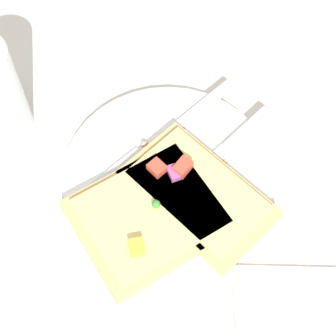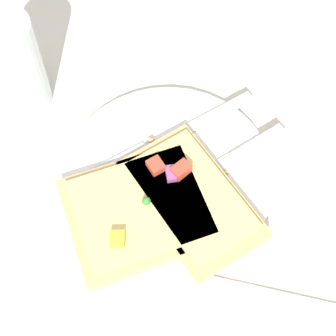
{
  "view_description": "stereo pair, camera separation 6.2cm",
  "coord_description": "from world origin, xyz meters",
  "px_view_note": "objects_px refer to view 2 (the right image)",
  "views": [
    {
      "loc": [
        0.01,
        -0.3,
        0.56
      ],
      "look_at": [
        0.0,
        0.0,
        0.02
      ],
      "focal_mm": 60.0,
      "sensor_mm": 36.0,
      "label": 1
    },
    {
      "loc": [
        0.07,
        -0.29,
        0.56
      ],
      "look_at": [
        0.0,
        0.0,
        0.02
      ],
      "focal_mm": 60.0,
      "sensor_mm": 36.0,
      "label": 2
    }
  ],
  "objects_px": {
    "drinking_glass": "(13,66)",
    "plate": "(168,175)",
    "fork": "(160,144)",
    "pizza_slice_corner": "(191,198)",
    "pizza_slice_main": "(140,210)",
    "knife": "(227,164)"
  },
  "relations": [
    {
      "from": "pizza_slice_main",
      "to": "drinking_glass",
      "type": "bearing_deg",
      "value": 111.95
    },
    {
      "from": "knife",
      "to": "pizza_slice_corner",
      "type": "height_order",
      "value": "pizza_slice_corner"
    },
    {
      "from": "pizza_slice_corner",
      "to": "drinking_glass",
      "type": "relative_size",
      "value": 1.42
    },
    {
      "from": "fork",
      "to": "plate",
      "type": "bearing_deg",
      "value": 71.73
    },
    {
      "from": "plate",
      "to": "drinking_glass",
      "type": "height_order",
      "value": "drinking_glass"
    },
    {
      "from": "fork",
      "to": "pizza_slice_main",
      "type": "xyz_separation_m",
      "value": [
        -0.0,
        -0.09,
        0.01
      ]
    },
    {
      "from": "pizza_slice_main",
      "to": "drinking_glass",
      "type": "relative_size",
      "value": 1.54
    },
    {
      "from": "plate",
      "to": "knife",
      "type": "xyz_separation_m",
      "value": [
        0.06,
        0.02,
        0.01
      ]
    },
    {
      "from": "fork",
      "to": "pizza_slice_corner",
      "type": "xyz_separation_m",
      "value": [
        0.05,
        -0.06,
        0.01
      ]
    },
    {
      "from": "fork",
      "to": "drinking_glass",
      "type": "distance_m",
      "value": 0.19
    },
    {
      "from": "fork",
      "to": "knife",
      "type": "relative_size",
      "value": 1.14
    },
    {
      "from": "knife",
      "to": "pizza_slice_corner",
      "type": "relative_size",
      "value": 0.86
    },
    {
      "from": "knife",
      "to": "pizza_slice_main",
      "type": "bearing_deg",
      "value": -1.81
    },
    {
      "from": "fork",
      "to": "knife",
      "type": "bearing_deg",
      "value": 128.53
    },
    {
      "from": "pizza_slice_corner",
      "to": "pizza_slice_main",
      "type": "bearing_deg",
      "value": -107.99
    },
    {
      "from": "plate",
      "to": "pizza_slice_main",
      "type": "bearing_deg",
      "value": -106.95
    },
    {
      "from": "drinking_glass",
      "to": "plate",
      "type": "bearing_deg",
      "value": -18.86
    },
    {
      "from": "fork",
      "to": "drinking_glass",
      "type": "height_order",
      "value": "drinking_glass"
    },
    {
      "from": "fork",
      "to": "pizza_slice_main",
      "type": "distance_m",
      "value": 0.09
    },
    {
      "from": "pizza_slice_main",
      "to": "knife",
      "type": "bearing_deg",
      "value": 12.13
    },
    {
      "from": "plate",
      "to": "pizza_slice_corner",
      "type": "xyz_separation_m",
      "value": [
        0.03,
        -0.03,
        0.02
      ]
    },
    {
      "from": "fork",
      "to": "pizza_slice_corner",
      "type": "relative_size",
      "value": 0.98
    }
  ]
}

